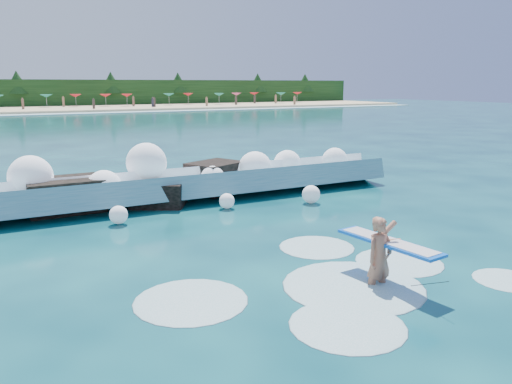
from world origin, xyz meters
TOP-DOWN VIEW (x-y plane):
  - ground at (0.00, 0.00)m, footprint 200.00×200.00m
  - beach at (0.00, 78.00)m, footprint 140.00×20.00m
  - wet_band at (0.00, 67.00)m, footprint 140.00×5.00m
  - treeline at (0.00, 88.00)m, footprint 140.00×4.00m
  - breaking_wave at (1.26, 7.07)m, footprint 16.78×2.67m
  - rock_cluster at (-0.35, 7.28)m, footprint 8.15×3.39m
  - surfer_with_board at (2.02, -2.64)m, footprint 1.06×2.97m
  - wave_spray at (0.86, 7.19)m, footprint 15.08×4.43m
  - surf_foam at (1.22, -2.14)m, footprint 8.37×5.91m
  - beach_umbrellas at (-0.17, 80.44)m, footprint 112.26×6.68m

SIDE VIEW (x-z plane):
  - ground at x=0.00m, z-range 0.00..0.00m
  - surf_foam at x=1.22m, z-range -0.08..0.08m
  - wet_band at x=0.00m, z-range 0.00..0.08m
  - beach at x=0.00m, z-range 0.00..0.40m
  - rock_cluster at x=-0.35m, z-range -0.25..1.14m
  - breaking_wave at x=1.26m, z-range -0.22..1.23m
  - surfer_with_board at x=2.02m, z-range -0.24..1.58m
  - wave_spray at x=0.86m, z-range -0.03..2.07m
  - beach_umbrellas at x=-0.17m, z-range 2.00..2.50m
  - treeline at x=0.00m, z-range 0.00..5.00m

